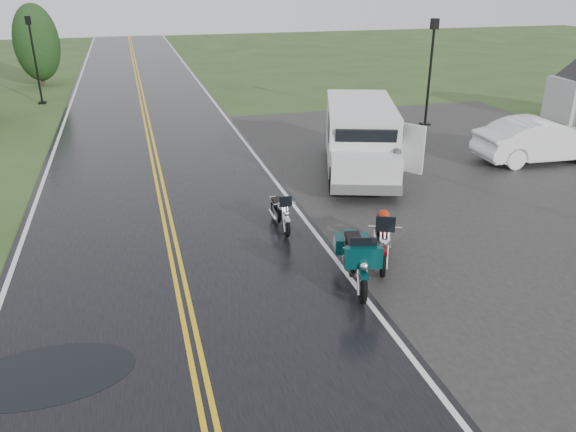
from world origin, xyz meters
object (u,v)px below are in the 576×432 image
at_px(lamp_post_far_left, 35,60).
at_px(lamp_post_far_right, 430,73).
at_px(van_white, 334,156).
at_px(person_at_van, 395,172).
at_px(sedan_white, 541,141).
at_px(motorcycle_red, 384,251).
at_px(motorcycle_teal, 363,274).
at_px(motorcycle_silver, 287,220).

relative_size(lamp_post_far_left, lamp_post_far_right, 0.96).
xyz_separation_m(van_white, person_at_van, (1.80, -0.67, -0.48)).
relative_size(van_white, lamp_post_far_left, 1.36).
distance_m(sedan_white, lamp_post_far_right, 6.54).
height_order(sedan_white, lamp_post_far_right, lamp_post_far_right).
distance_m(motorcycle_red, motorcycle_teal, 1.29).
bearing_deg(motorcycle_red, motorcycle_teal, -110.42).
relative_size(motorcycle_silver, sedan_white, 0.38).
bearing_deg(lamp_post_far_left, lamp_post_far_right, -29.37).
distance_m(motorcycle_red, motorcycle_silver, 3.09).
bearing_deg(motorcycle_red, person_at_van, 85.61).
height_order(person_at_van, sedan_white, sedan_white).
distance_m(motorcycle_red, lamp_post_far_left, 24.93).
bearing_deg(motorcycle_teal, van_white, 88.63).
bearing_deg(motorcycle_teal, motorcycle_red, 59.31).
relative_size(motorcycle_teal, lamp_post_far_right, 0.52).
distance_m(motorcycle_teal, van_white, 6.74).
height_order(van_white, person_at_van, van_white).
height_order(motorcycle_red, lamp_post_far_right, lamp_post_far_right).
bearing_deg(sedan_white, motorcycle_silver, 112.60).
xyz_separation_m(motorcycle_red, person_at_van, (2.62, 4.90, 0.04)).
distance_m(motorcycle_silver, person_at_van, 4.75).
bearing_deg(van_white, motorcycle_teal, -86.46).
bearing_deg(van_white, motorcycle_red, -80.02).
bearing_deg(lamp_post_far_right, motorcycle_silver, -133.38).
bearing_deg(sedan_white, lamp_post_far_right, 15.35).
distance_m(motorcycle_teal, lamp_post_far_right, 16.45).
relative_size(motorcycle_red, lamp_post_far_right, 0.50).
height_order(motorcycle_red, lamp_post_far_left, lamp_post_far_left).
distance_m(motorcycle_red, sedan_white, 11.49).
xyz_separation_m(motorcycle_red, lamp_post_far_right, (8.02, 12.80, 1.69)).
bearing_deg(motorcycle_silver, sedan_white, 21.10).
xyz_separation_m(motorcycle_silver, van_white, (2.39, 2.91, 0.68)).
bearing_deg(motorcycle_silver, van_white, 51.97).
bearing_deg(motorcycle_silver, person_at_van, 29.45).
distance_m(motorcycle_silver, van_white, 3.83).
height_order(motorcycle_red, person_at_van, person_at_van).
height_order(van_white, lamp_post_far_right, lamp_post_far_right).
height_order(sedan_white, lamp_post_far_left, lamp_post_far_left).
bearing_deg(person_at_van, motorcycle_teal, 39.57).
bearing_deg(lamp_post_far_right, person_at_van, -124.34).
relative_size(person_at_van, lamp_post_far_left, 0.33).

